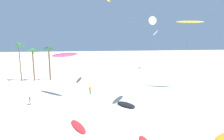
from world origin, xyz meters
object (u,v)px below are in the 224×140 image
object	(u,v)px
palm_tree_3	(49,53)
grounded_kite_3	(126,105)
palm_tree_2	(19,49)
flying_kite_1	(109,1)
person_near_left	(90,90)
flying_kite_3	(153,21)
grounded_kite_1	(78,126)
flying_kite_2	(156,33)
palm_tree_4	(33,54)
person_foreground_walker	(30,100)
flying_kite_4	(64,55)
flying_kite_0	(190,22)

from	to	relation	value
palm_tree_3	grounded_kite_3	bearing A→B (deg)	-53.33
palm_tree_2	flying_kite_1	size ratio (longest dim) A/B	0.47
person_near_left	palm_tree_3	bearing A→B (deg)	125.43
palm_tree_2	palm_tree_3	world-z (taller)	palm_tree_2
flying_kite_3	grounded_kite_1	size ratio (longest dim) A/B	3.38
palm_tree_2	flying_kite_2	distance (m)	46.60
palm_tree_4	person_near_left	world-z (taller)	palm_tree_4
person_foreground_walker	palm_tree_2	bearing A→B (deg)	111.27
palm_tree_4	person_foreground_walker	size ratio (longest dim) A/B	5.57
flying_kite_4	grounded_kite_3	world-z (taller)	flying_kite_4
palm_tree_2	palm_tree_4	world-z (taller)	palm_tree_2
palm_tree_3	flying_kite_1	size ratio (longest dim) A/B	0.43
palm_tree_3	flying_kite_3	world-z (taller)	flying_kite_3
flying_kite_0	flying_kite_3	bearing A→B (deg)	-144.77
palm_tree_3	person_foreground_walker	xyz separation A→B (m)	(0.12, -19.99, -6.60)
flying_kite_2	grounded_kite_3	bearing A→B (deg)	-117.12
palm_tree_2	palm_tree_3	bearing A→B (deg)	-2.29
flying_kite_3	grounded_kite_3	size ratio (longest dim) A/B	3.64
palm_tree_2	person_foreground_walker	size ratio (longest dim) A/B	6.54
grounded_kite_3	person_foreground_walker	xyz separation A→B (m)	(-16.88, 2.84, 0.66)
flying_kite_3	grounded_kite_1	bearing A→B (deg)	-147.48
flying_kite_3	person_near_left	size ratio (longest dim) A/B	9.17
palm_tree_2	grounded_kite_3	xyz separation A→B (m)	(24.78, -23.14, -8.60)
flying_kite_1	person_foreground_walker	distance (m)	30.24
person_foreground_walker	flying_kite_4	bearing A→B (deg)	44.22
grounded_kite_1	person_foreground_walker	world-z (taller)	person_foreground_walker
flying_kite_4	palm_tree_2	bearing A→B (deg)	132.37
person_near_left	palm_tree_2	bearing A→B (deg)	140.10
flying_kite_3	person_foreground_walker	world-z (taller)	flying_kite_3
palm_tree_3	flying_kite_0	world-z (taller)	flying_kite_0
person_foreground_walker	flying_kite_1	bearing A→B (deg)	44.47
palm_tree_3	grounded_kite_3	xyz separation A→B (m)	(17.00, -22.83, -7.26)
palm_tree_3	person_foreground_walker	size ratio (longest dim) A/B	5.90
person_foreground_walker	person_near_left	world-z (taller)	person_near_left
flying_kite_4	person_near_left	world-z (taller)	flying_kite_4
flying_kite_2	flying_kite_4	xyz separation A→B (m)	(-30.52, -29.30, -5.20)
palm_tree_3	palm_tree_4	distance (m)	4.20
grounded_kite_1	flying_kite_0	bearing A→B (deg)	33.83
flying_kite_0	grounded_kite_1	xyz separation A→B (m)	(-24.49, -16.41, -15.17)
flying_kite_1	palm_tree_2	bearing A→B (deg)	169.35
palm_tree_2	grounded_kite_3	distance (m)	34.98
flying_kite_2	person_near_left	size ratio (longest dim) A/B	8.91
flying_kite_1	flying_kite_2	xyz separation A→B (m)	(20.06, 18.98, -7.51)
palm_tree_4	grounded_kite_3	bearing A→B (deg)	-46.72
flying_kite_0	palm_tree_4	bearing A→B (deg)	161.06
flying_kite_1	grounded_kite_1	distance (m)	33.73
palm_tree_2	flying_kite_3	world-z (taller)	flying_kite_3
palm_tree_4	person_near_left	distance (m)	22.24
flying_kite_0	flying_kite_1	world-z (taller)	flying_kite_1
palm_tree_4	grounded_kite_3	xyz separation A→B (m)	(21.18, -22.50, -7.28)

